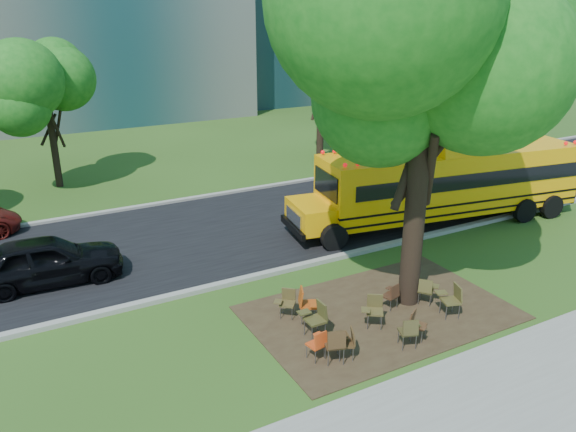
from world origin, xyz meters
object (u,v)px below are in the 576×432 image
chair_6 (452,297)px  chair_7 (427,289)px  main_tree (426,78)px  chair_4 (410,330)px  chair_2 (348,340)px  chair_3 (374,308)px  chair_11 (392,294)px  chair_8 (316,316)px  chair_10 (306,302)px  school_bus (448,181)px  chair_9 (287,300)px  chair_0 (318,342)px  black_car (46,261)px  chair_5 (416,323)px  chair_1 (336,342)px

chair_6 → chair_7: (-0.17, 0.80, -0.08)m
main_tree → chair_4: bearing=-129.5°
main_tree → chair_2: 6.63m
main_tree → chair_3: size_ratio=11.19×
chair_3 → chair_11: (0.97, 0.47, -0.07)m
chair_4 → chair_8: chair_8 is taller
chair_10 → school_bus: bearing=139.2°
chair_4 → chair_8: 2.29m
school_bus → chair_6: school_bus is taller
school_bus → chair_10: school_bus is taller
chair_6 → chair_2: bearing=112.1°
chair_9 → chair_2: bearing=138.4°
chair_4 → chair_6: size_ratio=0.89×
chair_0 → black_car: bearing=115.3°
school_bus → black_car: school_bus is taller
chair_6 → chair_8: size_ratio=0.97×
chair_7 → chair_11: (-1.00, 0.27, -0.03)m
school_bus → chair_11: 7.71m
chair_3 → chair_5: size_ratio=1.12×
chair_2 → black_car: bearing=62.2°
chair_9 → chair_11: size_ratio=1.05×
school_bus → chair_1: (-8.88, -5.88, -1.05)m
chair_7 → chair_6: bearing=-27.8°
chair_4 → chair_6: (1.99, 0.64, 0.06)m
chair_10 → chair_0: bearing=3.3°
chair_5 → chair_11: 1.56m
main_tree → chair_1: 6.74m
chair_3 → chair_11: bearing=-119.5°
chair_9 → chair_4: bearing=164.7°
chair_2 → chair_7: bearing=-47.5°
chair_5 → chair_8: chair_8 is taller
chair_5 → chair_8: bearing=-63.4°
chair_6 → black_car: 11.76m
chair_7 → chair_8: size_ratio=0.84×
chair_1 → chair_10: (0.33, 1.92, 0.02)m
main_tree → chair_1: bearing=-156.5°
chair_3 → chair_6: chair_6 is taller
chair_1 → chair_4: (1.90, -0.33, -0.06)m
chair_4 → black_car: bearing=152.4°
chair_9 → black_car: (-5.37, 5.16, 0.25)m
chair_0 → chair_1: size_ratio=0.85×
chair_2 → chair_10: size_ratio=0.82×
chair_8 → chair_10: (0.13, 0.73, -0.00)m
chair_6 → black_car: (-9.25, 7.26, 0.17)m
chair_4 → chair_8: size_ratio=0.86×
chair_2 → chair_4: bearing=-78.8°
chair_8 → chair_11: chair_8 is taller
chair_4 → chair_9: (-1.89, 2.74, -0.02)m
chair_8 → chair_3: bearing=-99.5°
chair_5 → black_car: black_car is taller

